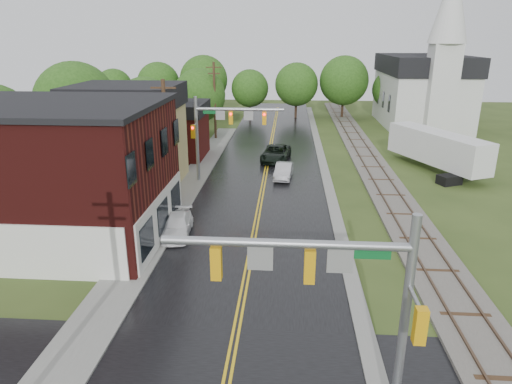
# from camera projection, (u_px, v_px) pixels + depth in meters

# --- Properties ---
(main_road) EXTENTS (10.00, 90.00, 0.02)m
(main_road) POSITION_uv_depth(u_px,v_px,m) (266.00, 173.00, 41.61)
(main_road) COLOR black
(main_road) RESTS_ON ground
(curb_right) EXTENTS (0.80, 70.00, 0.12)m
(curb_right) POSITION_uv_depth(u_px,v_px,m) (322.00, 160.00, 45.96)
(curb_right) COLOR gray
(curb_right) RESTS_ON ground
(sidewalk_left) EXTENTS (2.40, 50.00, 0.12)m
(sidewalk_left) POSITION_uv_depth(u_px,v_px,m) (187.00, 188.00, 37.32)
(sidewalk_left) COLOR gray
(sidewalk_left) RESTS_ON ground
(brick_building) EXTENTS (14.30, 10.30, 8.30)m
(brick_building) POSITION_uv_depth(u_px,v_px,m) (42.00, 173.00, 26.97)
(brick_building) COLOR #45100E
(brick_building) RESTS_ON ground
(yellow_house) EXTENTS (8.00, 7.00, 6.40)m
(yellow_house) POSITION_uv_depth(u_px,v_px,m) (130.00, 146.00, 37.56)
(yellow_house) COLOR tan
(yellow_house) RESTS_ON ground
(darkred_building) EXTENTS (7.00, 6.00, 4.40)m
(darkred_building) POSITION_uv_depth(u_px,v_px,m) (170.00, 136.00, 46.30)
(darkred_building) COLOR #3F0F0C
(darkred_building) RESTS_ON ground
(church) EXTENTS (10.40, 18.40, 20.00)m
(church) POSITION_uv_depth(u_px,v_px,m) (425.00, 83.00, 60.74)
(church) COLOR silver
(church) RESTS_ON ground
(railroad) EXTENTS (3.20, 80.00, 0.30)m
(railroad) POSITION_uv_depth(u_px,v_px,m) (368.00, 160.00, 45.61)
(railroad) COLOR #59544C
(railroad) RESTS_ON ground
(traffic_signal_near) EXTENTS (7.34, 0.30, 7.20)m
(traffic_signal_near) POSITION_uv_depth(u_px,v_px,m) (335.00, 283.00, 13.35)
(traffic_signal_near) COLOR gray
(traffic_signal_near) RESTS_ON ground
(traffic_signal_far) EXTENTS (7.34, 0.43, 7.20)m
(traffic_signal_far) POSITION_uv_depth(u_px,v_px,m) (222.00, 124.00, 37.41)
(traffic_signal_far) COLOR gray
(traffic_signal_far) RESTS_ON ground
(utility_pole_b) EXTENTS (1.80, 0.28, 9.00)m
(utility_pole_b) POSITION_uv_depth(u_px,v_px,m) (167.00, 140.00, 33.00)
(utility_pole_b) COLOR #382616
(utility_pole_b) RESTS_ON ground
(utility_pole_c) EXTENTS (1.80, 0.28, 9.00)m
(utility_pole_c) POSITION_uv_depth(u_px,v_px,m) (215.00, 100.00, 53.76)
(utility_pole_c) COLOR #382616
(utility_pole_c) RESTS_ON ground
(tree_left_b) EXTENTS (7.60, 7.60, 9.69)m
(tree_left_b) POSITION_uv_depth(u_px,v_px,m) (77.00, 105.00, 42.78)
(tree_left_b) COLOR black
(tree_left_b) RESTS_ON ground
(tree_left_c) EXTENTS (6.00, 6.00, 7.65)m
(tree_left_c) POSITION_uv_depth(u_px,v_px,m) (146.00, 106.00, 50.44)
(tree_left_c) COLOR black
(tree_left_c) RESTS_ON ground
(tree_left_e) EXTENTS (6.40, 6.40, 8.16)m
(tree_left_e) POSITION_uv_depth(u_px,v_px,m) (201.00, 97.00, 55.66)
(tree_left_e) COLOR black
(tree_left_e) RESTS_ON ground
(suv_dark) EXTENTS (3.15, 5.75, 1.53)m
(suv_dark) POSITION_uv_depth(u_px,v_px,m) (276.00, 153.00, 45.28)
(suv_dark) COLOR black
(suv_dark) RESTS_ON ground
(sedan_silver) EXTENTS (1.73, 4.08, 1.31)m
(sedan_silver) POSITION_uv_depth(u_px,v_px,m) (284.00, 171.00, 39.76)
(sedan_silver) COLOR #B5B4B9
(sedan_silver) RESTS_ON ground
(pickup_white) EXTENTS (2.04, 4.31, 1.22)m
(pickup_white) POSITION_uv_depth(u_px,v_px,m) (177.00, 226.00, 28.44)
(pickup_white) COLOR white
(pickup_white) RESTS_ON ground
(semi_trailer) EXTENTS (6.81, 11.17, 3.59)m
(semi_trailer) POSITION_uv_depth(u_px,v_px,m) (437.00, 148.00, 41.54)
(semi_trailer) COLOR black
(semi_trailer) RESTS_ON ground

